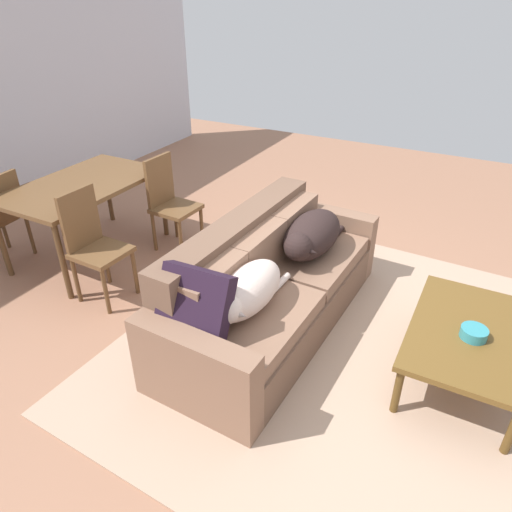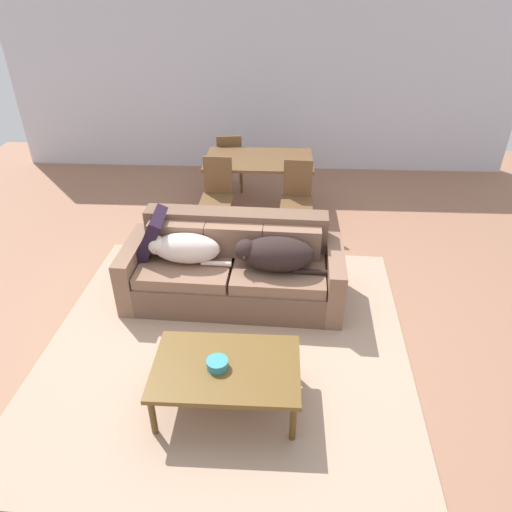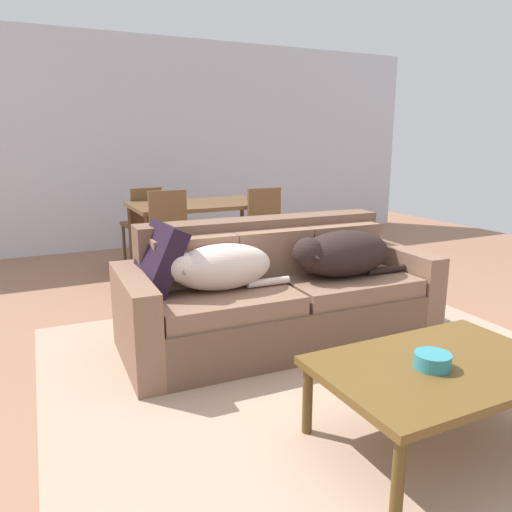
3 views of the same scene
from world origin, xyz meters
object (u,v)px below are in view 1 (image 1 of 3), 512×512
Objects in this scene: dog_on_left_cushion at (247,291)px; bowl_on_coffee_table at (474,333)px; coffee_table at (470,336)px; dining_chair_near_left at (93,242)px; couch at (268,287)px; dog_on_right_cushion at (311,236)px; dining_table at (82,189)px; dining_chair_near_right at (169,200)px; dining_chair_far_left at (1,213)px; throw_pillow_by_left_arm at (194,306)px.

bowl_on_coffee_table is at bearing -68.06° from dog_on_left_cushion.
coffee_table is (0.56, -1.36, -0.25)m from dog_on_left_cushion.
coffee_table is at bearing -80.11° from dining_chair_near_left.
dog_on_right_cushion is at bearing -19.93° from couch.
dining_chair_near_right is at bearing -50.00° from dining_table.
bowl_on_coffee_table is at bearing 87.33° from dining_chair_far_left.
couch is 2.08m from dining_table.
dog_on_left_cushion is at bearing -124.51° from dining_chair_near_right.
couch reaches higher than bowl_on_coffee_table.
dining_chair_near_right reaches higher than dog_on_right_cushion.
dog_on_right_cushion is at bearing -11.44° from throw_pillow_by_left_arm.
dog_on_right_cushion is at bearing 97.24° from dining_chair_far_left.
dining_chair_far_left is (-0.38, 4.09, 0.14)m from coffee_table.
dining_chair_far_left is (-0.98, 1.22, -0.01)m from dining_chair_near_right.
throw_pillow_by_left_arm reaches higher than dining_table.
dining_chair_near_left is (0.14, 1.53, -0.09)m from dog_on_left_cushion.
dining_chair_far_left is (0.03, 1.21, -0.02)m from dining_chair_near_left.
dining_chair_near_left is (-0.41, 2.88, 0.16)m from coffee_table.
dining_chair_far_left is (0.17, 2.74, -0.11)m from dog_on_left_cushion.
dining_table reaches higher than bowl_on_coffee_table.
dining_chair_far_left is (-0.47, 0.61, -0.18)m from dining_table.
throw_pillow_by_left_arm is at bearing 156.54° from dog_on_left_cushion.
dining_chair_near_left reaches higher than dog_on_left_cushion.
throw_pillow_by_left_arm is (-0.36, 0.17, 0.05)m from dog_on_left_cushion.
dining_chair_near_right reaches higher than bowl_on_coffee_table.
dining_chair_far_left is (-0.72, 2.82, -0.13)m from dog_on_right_cushion.
dog_on_left_cushion is at bearing 112.29° from coffee_table.
dining_table is at bearing 88.57° from coffee_table.
dog_on_left_cushion reaches higher than bowl_on_coffee_table.
dog_on_left_cushion is 0.93× the size of dining_chair_far_left.
couch is 1.46m from bowl_on_coffee_table.
dining_chair_far_left is (-0.31, 2.65, 0.17)m from couch.
throw_pillow_by_left_arm is 0.49× the size of dining_chair_near_right.
dining_chair_far_left reaches higher than bowl_on_coffee_table.
dining_chair_near_right is at bearing 83.06° from dog_on_right_cushion.
couch is 2.68m from dining_chair_far_left.
dog_on_left_cushion is at bearing 109.76° from bowl_on_coffee_table.
throw_pillow_by_left_arm is at bearing 170.74° from dog_on_right_cushion.
throw_pillow_by_left_arm is 2.63m from dining_chair_far_left.
bowl_on_coffee_table is 4.12m from dining_chair_far_left.
dining_chair_near_right is (1.15, 1.52, -0.11)m from dog_on_left_cushion.
couch reaches higher than coffee_table.
dog_on_right_cushion is (0.90, -0.08, 0.02)m from dog_on_left_cushion.
couch is 2.34× the size of dining_chair_near_left.
dining_table is at bearing 51.77° from dining_chair_near_left.
bowl_on_coffee_table is at bearing -81.38° from dining_chair_near_left.
throw_pillow_by_left_arm is at bearing 71.24° from dining_chair_far_left.
throw_pillow_by_left_arm is 1.80m from coffee_table.
couch is 4.86× the size of throw_pillow_by_left_arm.
dog_on_right_cushion is 1.78m from dining_chair_near_left.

